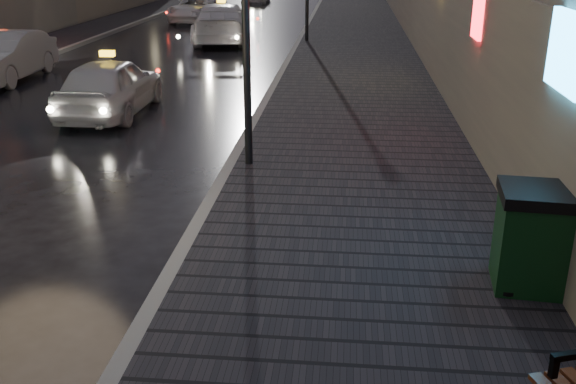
# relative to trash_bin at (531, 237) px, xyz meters

# --- Properties ---
(sidewalk) EXTENTS (4.60, 58.00, 0.15)m
(sidewalk) POSITION_rel_trash_bin_xyz_m (-1.90, 19.18, -0.70)
(sidewalk) COLOR black
(sidewalk) RESTS_ON ground
(curb) EXTENTS (0.20, 58.00, 0.15)m
(curb) POSITION_rel_trash_bin_xyz_m (-4.30, 19.18, -0.70)
(curb) COLOR slate
(curb) RESTS_ON ground
(sidewalk_far) EXTENTS (2.40, 58.00, 0.15)m
(sidewalk_far) POSITION_rel_trash_bin_xyz_m (-14.50, 19.18, -0.70)
(sidewalk_far) COLOR black
(sidewalk_far) RESTS_ON ground
(curb_far) EXTENTS (0.20, 58.00, 0.15)m
(curb_far) POSITION_rel_trash_bin_xyz_m (-13.20, 19.18, -0.70)
(curb_far) COLOR slate
(curb_far) RESTS_ON ground
(trash_bin) EXTENTS (0.88, 0.88, 1.23)m
(trash_bin) POSITION_rel_trash_bin_xyz_m (0.00, 0.00, 0.00)
(trash_bin) COLOR black
(trash_bin) RESTS_ON sidewalk
(taxi_near) EXTENTS (1.70, 4.17, 1.42)m
(taxi_near) POSITION_rel_trash_bin_xyz_m (-7.94, 8.04, -0.07)
(taxi_near) COLOR silver
(taxi_near) RESTS_ON ground
(car_left_mid) EXTENTS (1.69, 4.45, 1.45)m
(car_left_mid) POSITION_rel_trash_bin_xyz_m (-12.60, 11.80, -0.05)
(car_left_mid) COLOR gray
(car_left_mid) RESTS_ON ground
(taxi_mid) EXTENTS (2.98, 5.86, 1.63)m
(taxi_mid) POSITION_rel_trash_bin_xyz_m (-7.54, 20.32, 0.04)
(taxi_mid) COLOR white
(taxi_mid) RESTS_ON ground
(taxi_far) EXTENTS (2.72, 5.01, 1.34)m
(taxi_far) POSITION_rel_trash_bin_xyz_m (-10.30, 27.79, -0.11)
(taxi_far) COLOR silver
(taxi_far) RESTS_ON ground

